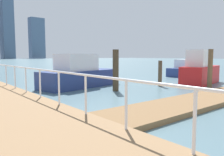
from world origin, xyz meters
TOP-DOWN VIEW (x-y plane):
  - ground_plane at (0.00, 20.00)m, footprint 300.00×300.00m
  - floating_dock at (4.08, 10.48)m, footprint 15.16×2.00m
  - boardwalk_railing at (-3.15, 10.62)m, footprint 0.06×28.32m
  - dock_piling_0 at (5.18, 14.83)m, footprint 0.25×0.25m
  - dock_piling_3 at (1.68, 15.11)m, footprint 0.33×0.33m
  - dock_piling_5 at (6.42, 12.16)m, footprint 0.27×0.27m
  - moored_boat_0 at (8.21, 13.78)m, footprint 4.63×2.40m
  - moored_boat_2 at (1.00, 17.83)m, footprint 5.68×3.04m
  - moored_boat_4 at (13.46, 17.70)m, footprint 5.76×2.00m
  - skyline_tower_5 at (36.39, 172.04)m, footprint 7.67×10.29m
  - skyline_tower_6 at (58.08, 174.74)m, footprint 11.03×6.76m

SIDE VIEW (x-z plane):
  - ground_plane at x=0.00m, z-range 0.00..0.00m
  - floating_dock at x=4.08m, z-range 0.00..0.18m
  - moored_boat_4 at x=13.46m, z-range -0.23..1.38m
  - moored_boat_2 at x=1.00m, z-range -0.25..1.82m
  - dock_piling_0 at x=5.18m, z-range 0.00..1.65m
  - moored_boat_0 at x=8.21m, z-range -0.27..2.09m
  - dock_piling_3 at x=1.68m, z-range 0.00..2.30m
  - dock_piling_5 at x=6.42m, z-range 0.00..2.34m
  - boardwalk_railing at x=-3.15m, z-range 0.69..1.77m
  - skyline_tower_6 at x=58.08m, z-range 0.00..30.35m
  - skyline_tower_5 at x=36.39m, z-range 0.00..64.96m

